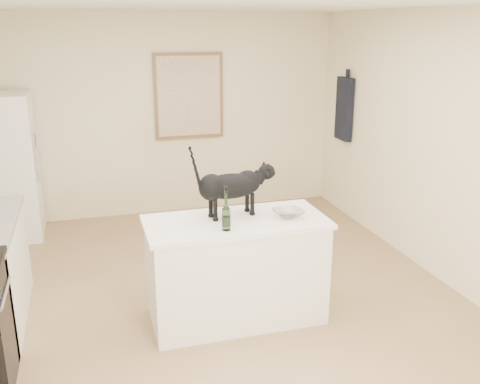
% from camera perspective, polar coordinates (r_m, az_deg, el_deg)
% --- Properties ---
extents(floor, '(5.50, 5.50, 0.00)m').
position_cam_1_polar(floor, '(4.94, -2.21, -12.14)').
color(floor, '#997C51').
rests_on(floor, ground).
extents(ceiling, '(5.50, 5.50, 0.00)m').
position_cam_1_polar(ceiling, '(4.30, -2.63, 19.59)').
color(ceiling, white).
rests_on(ceiling, ground).
extents(wall_back, '(4.50, 0.00, 4.50)m').
position_cam_1_polar(wall_back, '(7.09, -7.84, 8.02)').
color(wall_back, beige).
rests_on(wall_back, ground).
extents(wall_front, '(4.50, 0.00, 4.50)m').
position_cam_1_polar(wall_front, '(2.09, 16.99, -16.24)').
color(wall_front, beige).
rests_on(wall_front, ground).
extents(wall_right, '(0.00, 5.50, 5.50)m').
position_cam_1_polar(wall_right, '(5.43, 21.37, 4.13)').
color(wall_right, beige).
rests_on(wall_right, ground).
extents(island_base, '(1.44, 0.67, 0.86)m').
position_cam_1_polar(island_base, '(4.59, -0.43, -8.48)').
color(island_base, white).
rests_on(island_base, floor).
extents(island_top, '(1.50, 0.70, 0.04)m').
position_cam_1_polar(island_top, '(4.41, -0.44, -3.21)').
color(island_top, white).
rests_on(island_top, island_base).
extents(fridge, '(0.68, 0.68, 1.70)m').
position_cam_1_polar(fridge, '(6.78, -23.66, 2.38)').
color(fridge, white).
rests_on(fridge, floor).
extents(artwork_frame, '(0.90, 0.03, 1.10)m').
position_cam_1_polar(artwork_frame, '(7.08, -5.45, 10.12)').
color(artwork_frame, brown).
rests_on(artwork_frame, wall_back).
extents(artwork_canvas, '(0.82, 0.00, 1.02)m').
position_cam_1_polar(artwork_canvas, '(7.06, -5.42, 10.11)').
color(artwork_canvas, beige).
rests_on(artwork_canvas, wall_back).
extents(hanging_garment, '(0.08, 0.34, 0.80)m').
position_cam_1_polar(hanging_garment, '(7.08, 11.03, 8.67)').
color(hanging_garment, black).
rests_on(hanging_garment, wall_right).
extents(black_cat, '(0.69, 0.30, 0.47)m').
position_cam_1_polar(black_cat, '(4.42, -1.04, 0.28)').
color(black_cat, black).
rests_on(black_cat, island_top).
extents(wine_bottle, '(0.07, 0.07, 0.31)m').
position_cam_1_polar(wine_bottle, '(4.14, -1.48, -2.07)').
color(wine_bottle, '#225321').
rests_on(wine_bottle, island_top).
extents(glass_bowl, '(0.28, 0.28, 0.06)m').
position_cam_1_polar(glass_bowl, '(4.48, 5.15, -2.28)').
color(glass_bowl, silver).
rests_on(glass_bowl, island_top).
extents(fridge_paper, '(0.07, 0.14, 0.19)m').
position_cam_1_polar(fridge_paper, '(6.71, -21.01, 5.18)').
color(fridge_paper, silver).
rests_on(fridge_paper, fridge).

